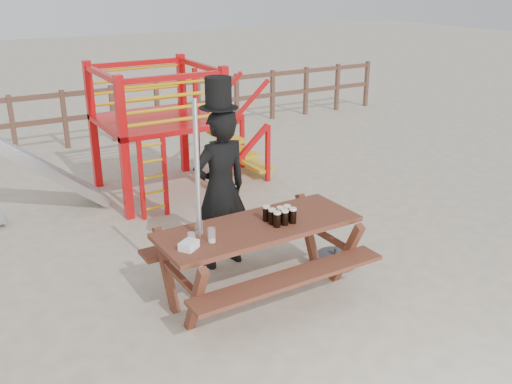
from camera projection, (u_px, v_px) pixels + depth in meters
The scene contains 10 objects.
ground at pixel (262, 293), 6.44m from camera, with size 60.00×60.00×0.00m, color #C6B69A.
back_fence at pixel (89, 110), 11.81m from camera, with size 15.09×0.09×1.20m.
playground_fort at pixel (153, 130), 9.00m from camera, with size 4.71×1.84×2.10m.
picnic_table at pixel (259, 251), 6.21m from camera, with size 2.23×1.56×0.86m.
man_with_hat at pixel (220, 185), 6.72m from camera, with size 0.76×0.54×2.31m.
metal_pole at pixel (199, 210), 5.75m from camera, with size 0.05×0.05×2.27m, color #B2B2B7.
parasol_base at pixel (336, 259), 7.06m from camera, with size 0.51×0.51×0.21m.
paper_bag at pixel (189, 245), 5.55m from camera, with size 0.18×0.14×0.08m, color white.
stout_pints at pixel (280, 215), 6.12m from camera, with size 0.29×0.28×0.17m.
empty_glasses at pixel (201, 234), 5.71m from camera, with size 0.30×0.32×0.15m.
Camera 1 is at (-2.90, -4.80, 3.36)m, focal length 40.00 mm.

